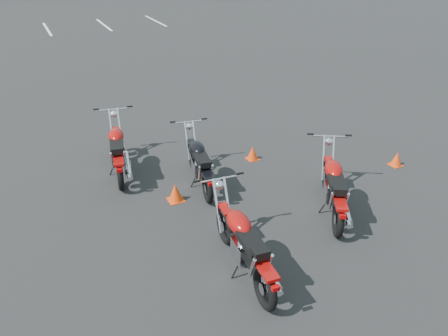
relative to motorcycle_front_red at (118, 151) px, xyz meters
name	(u,v)px	position (x,y,z in m)	size (l,w,h in m)	color
ground	(228,217)	(1.30, -2.49, -0.48)	(120.00, 120.00, 0.00)	black
motorcycle_front_red	(118,151)	(0.00, 0.00, 0.00)	(0.90, 2.17, 1.07)	black
motorcycle_second_black	(200,163)	(1.31, -1.18, -0.03)	(0.81, 2.03, 1.00)	black
motorcycle_third_red	(244,244)	(0.90, -3.83, 0.00)	(0.84, 2.17, 1.06)	black
motorcycle_rear_red	(334,188)	(3.06, -3.09, 0.00)	(1.47, 2.05, 1.06)	black
training_cone_near	(253,153)	(2.78, -0.67, -0.33)	(0.26, 0.26, 0.31)	red
training_cone_far	(397,159)	(5.43, -2.26, -0.33)	(0.26, 0.26, 0.30)	red
training_cone_extra	(175,192)	(0.66, -1.56, -0.31)	(0.29, 0.29, 0.34)	red
parking_line_stripes	(17,31)	(-1.20, 17.51, -0.48)	(15.12, 4.00, 0.01)	silver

